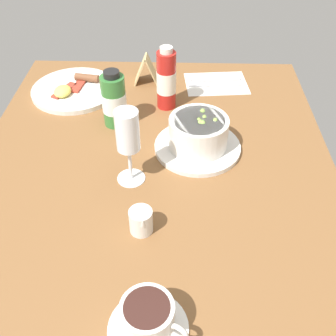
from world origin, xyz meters
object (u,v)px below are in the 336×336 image
Objects in this scene: creamer_jug at (141,221)px; breakfast_plate at (74,89)px; wine_glass at (128,135)px; menu_card at (146,69)px; porridge_bowl at (198,135)px; sauce_bottle_green at (114,100)px; cutlery_setting at (215,83)px; sauce_bottle_red at (166,80)px; coffee_cup at (148,319)px.

creamer_jug is 0.23× the size of breakfast_plate.
wine_glass reaches higher than menu_card.
sauce_bottle_green reaches higher than porridge_bowl.
menu_card is at bearing 89.27° from cutlery_setting.
porridge_bowl reaches higher than creamer_jug.
menu_card reaches higher than creamer_jug.
cutlery_setting is at bearing -81.42° from breakfast_plate.
sauce_bottle_red is 14.93cm from menu_card.
wine_glass is 2.07× the size of menu_card.
sauce_bottle_red is at bearing 23.43° from porridge_bowl.
sauce_bottle_green is 0.87× the size of sauce_bottle_red.
porridge_bowl is 1.06× the size of cutlery_setting.
sauce_bottle_red reaches higher than creamer_jug.
sauce_bottle_red reaches higher than menu_card.
sauce_bottle_red is (18.82, 8.16, 3.85)cm from porridge_bowl.
sauce_bottle_green is 22.62cm from menu_card.
sauce_bottle_green reaches higher than menu_card.
creamer_jug is at bearing 175.73° from sauce_bottle_red.
creamer_jug is 0.32× the size of wine_glass.
cutlery_setting is 1.10× the size of wine_glass.
wine_glass is 1.02× the size of sauce_bottle_red.
coffee_cup is at bearing 179.49° from sauce_bottle_red.
wine_glass is at bearing 13.44° from creamer_jug.
menu_card reaches higher than coffee_cup.
sauce_bottle_green is 21.48cm from breakfast_plate.
menu_card is (6.47, -20.56, 3.30)cm from breakfast_plate.
cutlery_setting is 20.53cm from sauce_bottle_red.
sauce_bottle_red is at bearing -0.51° from coffee_cup.
cutlery_setting is at bearing -10.81° from coffee_cup.
coffee_cup is 0.75× the size of sauce_bottle_red.
menu_card reaches higher than cutlery_setting.
cutlery_setting is at bearing -17.02° from creamer_jug.
breakfast_plate is (15.04, 14.11, -6.00)cm from sauce_bottle_green.
sauce_bottle_green is at bearing 128.18° from cutlery_setting.
creamer_jug reaches higher than breakfast_plate.
coffee_cup is 1.50× the size of menu_card.
sauce_bottle_green is at bearing 15.97° from wine_glass.
sauce_bottle_green is (55.85, 12.30, 3.71)cm from coffee_cup.
sauce_bottle_green is 15.52cm from sauce_bottle_red.
creamer_jug is 17.75cm from wine_glass.
creamer_jug is at bearing -165.06° from sauce_bottle_green.
sauce_bottle_green is 1.75× the size of menu_card.
sauce_bottle_green is at bearing 12.42° from coffee_cup.
menu_card is at bearing 26.42° from sauce_bottle_red.
coffee_cup is at bearing -172.21° from creamer_jug.
breakfast_plate is (25.28, 35.14, -3.29)cm from porridge_bowl.
porridge_bowl is 20.15cm from wine_glass.
creamer_jug is 44.84cm from sauce_bottle_red.
porridge_bowl reaches higher than breakfast_plate.
coffee_cup is at bearing -159.57° from breakfast_plate.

